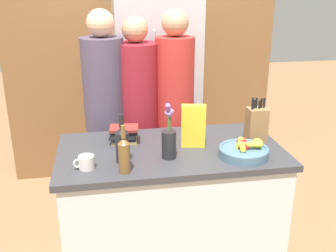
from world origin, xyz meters
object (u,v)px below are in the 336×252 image
(knife_block, at_px, (256,124))
(bottle_vinegar, at_px, (124,154))
(refrigerator, at_px, (156,93))
(bottle_oil, at_px, (122,144))
(person_at_sink, at_px, (105,110))
(coffee_mug, at_px, (86,162))
(person_in_blue, at_px, (137,112))
(fruit_bowl, at_px, (244,150))
(person_in_red_tee, at_px, (175,106))
(book_stack, at_px, (124,134))
(flower_vase, at_px, (169,140))
(cereal_box, at_px, (193,126))

(knife_block, xyz_separation_m, bottle_vinegar, (-0.91, -0.32, -0.01))
(refrigerator, relative_size, bottle_vinegar, 6.63)
(bottle_oil, bearing_deg, person_at_sink, 95.97)
(coffee_mug, relative_size, person_in_blue, 0.07)
(knife_block, xyz_separation_m, coffee_mug, (-1.12, -0.24, -0.08))
(fruit_bowl, height_order, person_in_red_tee, person_in_red_tee)
(bottle_oil, relative_size, bottle_vinegar, 1.07)
(refrigerator, xyz_separation_m, person_at_sink, (-0.48, -0.59, 0.05))
(person_in_blue, relative_size, person_in_red_tee, 0.97)
(bottle_oil, bearing_deg, refrigerator, 73.51)
(person_in_blue, bearing_deg, knife_block, -34.59)
(bottle_vinegar, height_order, person_in_red_tee, person_in_red_tee)
(refrigerator, xyz_separation_m, person_in_red_tee, (0.06, -0.59, 0.05))
(person_at_sink, bearing_deg, bottle_oil, -87.43)
(person_in_blue, bearing_deg, bottle_vinegar, -94.19)
(knife_block, xyz_separation_m, person_at_sink, (-0.99, 0.59, -0.03))
(bottle_vinegar, xyz_separation_m, person_in_red_tee, (0.46, 0.91, -0.02))
(book_stack, bearing_deg, flower_vase, -49.43)
(person_in_blue, xyz_separation_m, person_in_red_tee, (0.29, -0.04, 0.04))
(coffee_mug, relative_size, book_stack, 0.60)
(fruit_bowl, bearing_deg, person_at_sink, 135.29)
(flower_vase, distance_m, person_in_red_tee, 0.78)
(knife_block, bearing_deg, person_at_sink, 149.29)
(flower_vase, distance_m, book_stack, 0.40)
(flower_vase, xyz_separation_m, coffee_mug, (-0.49, -0.07, -0.08))
(coffee_mug, xyz_separation_m, person_in_red_tee, (0.68, 0.83, 0.05))
(fruit_bowl, height_order, book_stack, book_stack)
(refrigerator, distance_m, person_in_blue, 0.60)
(cereal_box, height_order, person_in_blue, person_in_blue)
(knife_block, distance_m, flower_vase, 0.65)
(knife_block, xyz_separation_m, bottle_oil, (-0.91, -0.18, 0.00))
(bottle_oil, distance_m, bottle_vinegar, 0.14)
(refrigerator, distance_m, book_stack, 1.12)
(person_at_sink, distance_m, person_in_red_tee, 0.54)
(person_at_sink, distance_m, person_in_blue, 0.26)
(refrigerator, distance_m, bottle_vinegar, 1.55)
(refrigerator, xyz_separation_m, knife_block, (0.50, -1.18, 0.08))
(coffee_mug, bearing_deg, knife_block, 12.14)
(knife_block, bearing_deg, refrigerator, 113.23)
(cereal_box, relative_size, person_at_sink, 0.16)
(flower_vase, bearing_deg, coffee_mug, -171.98)
(knife_block, xyz_separation_m, person_in_red_tee, (-0.44, 0.59, -0.03))
(bottle_oil, bearing_deg, flower_vase, 2.71)
(coffee_mug, bearing_deg, bottle_oil, 14.84)
(cereal_box, height_order, coffee_mug, cereal_box)
(refrigerator, relative_size, book_stack, 9.09)
(flower_vase, relative_size, person_in_red_tee, 0.20)
(coffee_mug, bearing_deg, book_stack, 56.73)
(person_in_blue, distance_m, person_in_red_tee, 0.30)
(bottle_vinegar, bearing_deg, person_in_red_tee, 63.14)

